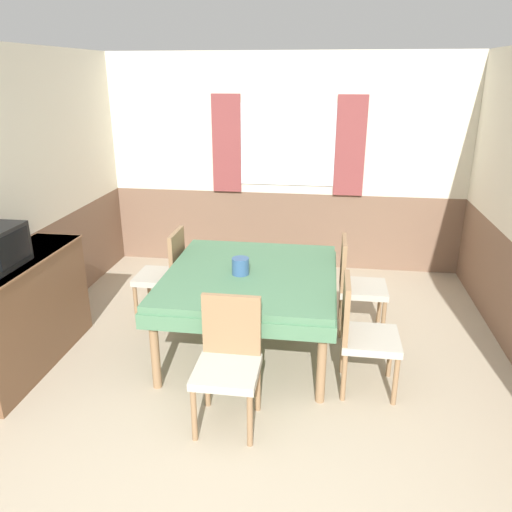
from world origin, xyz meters
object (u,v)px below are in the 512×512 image
(dining_table, at_px, (251,283))
(vase, at_px, (240,266))
(chair_left_far, at_px, (165,271))
(chair_right_near, at_px, (362,331))
(chair_right_far, at_px, (356,282))
(chair_head_near, at_px, (228,358))
(sideboard, at_px, (22,313))

(dining_table, height_order, vase, vase)
(chair_left_far, xyz_separation_m, vase, (0.86, -0.54, 0.32))
(chair_right_near, height_order, chair_right_far, same)
(chair_right_near, xyz_separation_m, chair_head_near, (-0.94, -0.52, 0.00))
(dining_table, xyz_separation_m, chair_head_near, (-0.00, -1.01, -0.14))
(chair_left_far, bearing_deg, vase, -122.29)
(dining_table, bearing_deg, chair_right_near, -27.38)
(chair_right_near, height_order, chair_head_near, same)
(sideboard, xyz_separation_m, vase, (1.76, 0.49, 0.33))
(chair_right_far, bearing_deg, vase, -61.85)
(chair_head_near, relative_size, chair_left_far, 1.00)
(dining_table, bearing_deg, vase, -143.41)
(dining_table, height_order, chair_head_near, chair_head_near)
(chair_head_near, distance_m, chair_right_far, 1.76)
(chair_head_near, distance_m, sideboard, 1.89)
(chair_left_far, height_order, chair_right_far, same)
(chair_right_near, distance_m, chair_right_far, 0.97)
(chair_right_far, xyz_separation_m, vase, (-1.01, -0.54, 0.32))
(sideboard, distance_m, vase, 1.86)
(chair_head_near, relative_size, sideboard, 0.63)
(dining_table, relative_size, chair_left_far, 1.76)
(chair_right_near, distance_m, vase, 1.14)
(sideboard, relative_size, vase, 9.89)
(chair_right_far, bearing_deg, chair_right_near, 0.00)
(chair_left_far, distance_m, vase, 1.06)
(dining_table, bearing_deg, chair_head_near, -90.00)
(chair_left_far, height_order, sideboard, sideboard)
(dining_table, height_order, chair_right_near, chair_right_near)
(dining_table, bearing_deg, chair_left_far, 152.62)
(chair_right_far, height_order, sideboard, sideboard)
(chair_right_near, bearing_deg, dining_table, -117.38)
(chair_right_near, bearing_deg, chair_head_near, -60.81)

